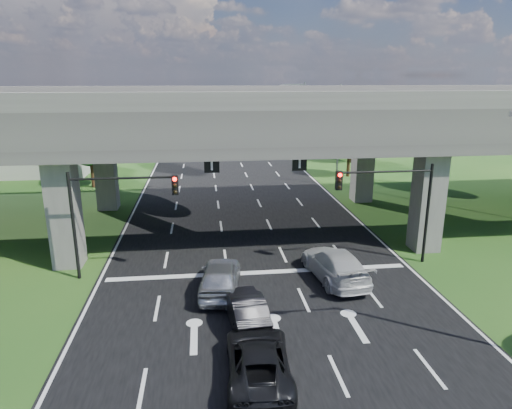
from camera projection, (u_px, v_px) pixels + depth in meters
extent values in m
plane|color=#1D4817|center=(268.00, 302.00, 22.60)|extent=(160.00, 160.00, 0.00)
cube|color=black|center=(248.00, 235.00, 32.15)|extent=(18.00, 120.00, 0.03)
cube|color=#34312F|center=(244.00, 117.00, 31.88)|extent=(80.00, 15.00, 2.00)
cube|color=#615E59|center=(257.00, 101.00, 24.54)|extent=(80.00, 0.50, 1.00)
cube|color=#615E59|center=(236.00, 92.00, 38.40)|extent=(80.00, 0.50, 1.00)
cube|color=#615E59|center=(64.00, 208.00, 26.14)|extent=(1.60, 1.60, 7.00)
cube|color=#615E59|center=(106.00, 168.00, 37.61)|extent=(1.60, 1.60, 7.00)
cube|color=#615E59|center=(428.00, 197.00, 28.61)|extent=(1.60, 1.60, 7.00)
cube|color=#615E59|center=(363.00, 162.00, 40.08)|extent=(1.60, 1.60, 7.00)
cube|color=black|center=(212.00, 165.00, 25.46)|extent=(0.85, 0.06, 0.85)
cube|color=black|center=(300.00, 163.00, 26.02)|extent=(0.85, 0.06, 0.85)
cube|color=#9E9E99|center=(2.00, 155.00, 52.58)|extent=(20.00, 10.00, 4.00)
cylinder|color=black|center=(427.00, 214.00, 26.72)|extent=(0.18, 0.18, 6.00)
cylinder|color=black|center=(386.00, 172.00, 25.71)|extent=(5.50, 0.12, 0.12)
cube|color=black|center=(339.00, 181.00, 25.34)|extent=(0.35, 0.28, 1.05)
sphere|color=#FF0C05|center=(340.00, 175.00, 25.09)|extent=(0.22, 0.22, 0.22)
cylinder|color=black|center=(74.00, 227.00, 24.48)|extent=(0.18, 0.18, 6.00)
cylinder|color=black|center=(122.00, 178.00, 24.08)|extent=(5.50, 0.12, 0.12)
cube|color=black|center=(175.00, 185.00, 24.33)|extent=(0.35, 0.28, 1.05)
sphere|color=#FF0C05|center=(175.00, 179.00, 24.08)|extent=(0.22, 0.22, 0.22)
cylinder|color=gray|center=(339.00, 136.00, 45.34)|extent=(0.16, 0.16, 10.00)
cylinder|color=gray|center=(326.00, 88.00, 43.89)|extent=(3.00, 0.10, 0.10)
cube|color=gray|center=(311.00, 89.00, 43.75)|extent=(0.60, 0.25, 0.18)
cylinder|color=gray|center=(304.00, 121.00, 60.63)|extent=(0.16, 0.16, 10.00)
cylinder|color=gray|center=(293.00, 84.00, 59.18)|extent=(3.00, 0.10, 0.10)
cube|color=gray|center=(282.00, 85.00, 59.04)|extent=(0.60, 0.25, 0.18)
cylinder|color=black|center=(92.00, 171.00, 45.42)|extent=(0.36, 0.36, 3.30)
sphere|color=#124613|center=(89.00, 141.00, 44.60)|extent=(4.50, 4.50, 4.50)
sphere|color=#124613|center=(91.00, 127.00, 43.99)|extent=(3.60, 3.60, 3.60)
sphere|color=#124613|center=(88.00, 149.00, 45.20)|extent=(3.30, 3.30, 3.30)
cylinder|color=black|center=(81.00, 160.00, 52.79)|extent=(0.36, 0.36, 2.86)
sphere|color=#124613|center=(79.00, 137.00, 52.08)|extent=(3.90, 3.90, 3.90)
sphere|color=#124613|center=(81.00, 127.00, 51.52)|extent=(3.12, 3.12, 3.12)
sphere|color=#124613|center=(78.00, 143.00, 52.64)|extent=(2.86, 2.86, 2.86)
cylinder|color=black|center=(127.00, 146.00, 60.79)|extent=(0.36, 0.36, 3.52)
sphere|color=#124613|center=(125.00, 122.00, 59.92)|extent=(4.80, 4.80, 4.80)
sphere|color=#124613|center=(127.00, 111.00, 59.28)|extent=(3.84, 3.84, 3.84)
sphere|color=#124613|center=(124.00, 129.00, 60.53)|extent=(3.52, 3.52, 3.52)
cylinder|color=black|center=(348.00, 163.00, 50.39)|extent=(0.36, 0.36, 3.08)
sphere|color=#124613|center=(350.00, 137.00, 49.63)|extent=(4.20, 4.20, 4.20)
sphere|color=#124613|center=(355.00, 126.00, 49.04)|extent=(3.36, 3.36, 3.36)
sphere|color=#124613|center=(346.00, 144.00, 50.20)|extent=(3.08, 3.08, 3.08)
cylinder|color=black|center=(352.00, 152.00, 58.40)|extent=(0.36, 0.36, 2.86)
sphere|color=#124613|center=(353.00, 131.00, 57.69)|extent=(3.90, 3.90, 3.90)
sphere|color=#124613|center=(357.00, 122.00, 57.13)|extent=(3.12, 3.12, 3.12)
sphere|color=#124613|center=(349.00, 137.00, 58.25)|extent=(2.86, 2.86, 2.86)
cylinder|color=black|center=(307.00, 142.00, 65.53)|extent=(0.36, 0.36, 3.30)
sphere|color=#124613|center=(308.00, 121.00, 64.71)|extent=(4.50, 4.50, 4.50)
sphere|color=#124613|center=(311.00, 111.00, 64.10)|extent=(3.60, 3.60, 3.60)
sphere|color=#124613|center=(305.00, 127.00, 65.31)|extent=(3.30, 3.30, 3.30)
imported|color=#AEB0B6|center=(220.00, 276.00, 23.44)|extent=(2.58, 5.16, 1.69)
imported|color=black|center=(246.00, 308.00, 20.53)|extent=(1.94, 4.43, 1.41)
imported|color=#B4B4B4|center=(335.00, 264.00, 24.96)|extent=(2.99, 5.96, 1.66)
imported|color=black|center=(258.00, 360.00, 16.80)|extent=(2.57, 5.13, 1.39)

